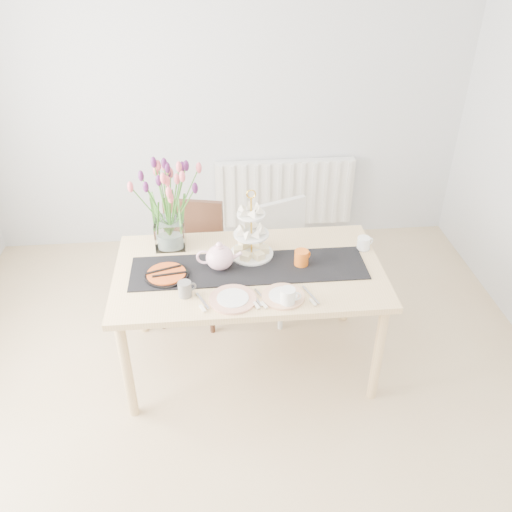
{
  "coord_description": "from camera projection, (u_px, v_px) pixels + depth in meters",
  "views": [
    {
      "loc": [
        -0.14,
        -2.03,
        2.59
      ],
      "look_at": [
        0.1,
        0.57,
        0.87
      ],
      "focal_mm": 38.0,
      "sensor_mm": 36.0,
      "label": 1
    }
  ],
  "objects": [
    {
      "name": "teapot",
      "position": [
        220.0,
        257.0,
        3.18
      ],
      "size": [
        0.29,
        0.25,
        0.17
      ],
      "primitive_type": null,
      "rotation": [
        0.0,
        0.0,
        -0.12
      ],
      "color": "white",
      "rests_on": "dining_table"
    },
    {
      "name": "mug_grey",
      "position": [
        185.0,
        289.0,
        2.99
      ],
      "size": [
        0.1,
        0.1,
        0.09
      ],
      "primitive_type": "cylinder",
      "rotation": [
        0.0,
        0.0,
        0.42
      ],
      "color": "slate",
      "rests_on": "dining_table"
    },
    {
      "name": "chair_brown",
      "position": [
        192.0,
        253.0,
        3.85
      ],
      "size": [
        0.5,
        0.5,
        0.85
      ],
      "rotation": [
        0.0,
        0.0,
        -0.21
      ],
      "color": "#3A2115",
      "rests_on": "ground"
    },
    {
      "name": "table_runner",
      "position": [
        249.0,
        268.0,
        3.23
      ],
      "size": [
        1.4,
        0.35,
        0.01
      ],
      "primitive_type": "cube",
      "color": "black",
      "rests_on": "dining_table"
    },
    {
      "name": "room_shell",
      "position": [
        245.0,
        246.0,
        2.41
      ],
      "size": [
        4.5,
        4.5,
        4.5
      ],
      "color": "tan",
      "rests_on": "ground"
    },
    {
      "name": "chair_white",
      "position": [
        286.0,
        250.0,
        3.92
      ],
      "size": [
        0.53,
        0.53,
        0.82
      ],
      "rotation": [
        0.0,
        0.0,
        0.38
      ],
      "color": "silver",
      "rests_on": "ground"
    },
    {
      "name": "dining_table",
      "position": [
        249.0,
        279.0,
        3.27
      ],
      "size": [
        1.6,
        0.9,
        0.75
      ],
      "color": "#D6B473",
      "rests_on": "ground"
    },
    {
      "name": "plate_left",
      "position": [
        233.0,
        299.0,
        2.97
      ],
      "size": [
        0.35,
        0.35,
        0.01
      ],
      "primitive_type": "cylinder",
      "rotation": [
        0.0,
        0.0,
        0.42
      ],
      "color": "silver",
      "rests_on": "dining_table"
    },
    {
      "name": "cake_stand",
      "position": [
        251.0,
        240.0,
        3.29
      ],
      "size": [
        0.27,
        0.27,
        0.4
      ],
      "rotation": [
        0.0,
        0.0,
        -0.18
      ],
      "color": "gold",
      "rests_on": "dining_table"
    },
    {
      "name": "tart_tin",
      "position": [
        166.0,
        275.0,
        3.15
      ],
      "size": [
        0.25,
        0.25,
        0.03
      ],
      "rotation": [
        0.0,
        0.0,
        -0.11
      ],
      "color": "black",
      "rests_on": "dining_table"
    },
    {
      "name": "mug_orange",
      "position": [
        301.0,
        258.0,
        3.23
      ],
      "size": [
        0.12,
        0.12,
        0.1
      ],
      "primitive_type": "cylinder",
      "rotation": [
        0.0,
        0.0,
        0.62
      ],
      "color": "orange",
      "rests_on": "dining_table"
    },
    {
      "name": "mug_white",
      "position": [
        288.0,
        297.0,
        2.92
      ],
      "size": [
        0.08,
        0.08,
        0.1
      ],
      "primitive_type": "cylinder",
      "rotation": [
        0.0,
        0.0,
        -0.01
      ],
      "color": "white",
      "rests_on": "dining_table"
    },
    {
      "name": "plate_right",
      "position": [
        283.0,
        296.0,
        2.99
      ],
      "size": [
        0.31,
        0.31,
        0.01
      ],
      "primitive_type": "cylinder",
      "rotation": [
        0.0,
        0.0,
        0.35
      ],
      "color": "silver",
      "rests_on": "dining_table"
    },
    {
      "name": "cream_jug",
      "position": [
        364.0,
        243.0,
        3.39
      ],
      "size": [
        0.1,
        0.1,
        0.08
      ],
      "primitive_type": "cylinder",
      "rotation": [
        0.0,
        0.0,
        0.32
      ],
      "color": "white",
      "rests_on": "dining_table"
    },
    {
      "name": "radiator",
      "position": [
        284.0,
        193.0,
        4.74
      ],
      "size": [
        1.2,
        0.08,
        0.6
      ],
      "primitive_type": "cube",
      "color": "white",
      "rests_on": "room_shell"
    },
    {
      "name": "tulip_vase",
      "position": [
        166.0,
        193.0,
        3.25
      ],
      "size": [
        0.67,
        0.67,
        0.58
      ],
      "rotation": [
        0.0,
        0.0,
        -0.23
      ],
      "color": "silver",
      "rests_on": "dining_table"
    }
  ]
}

